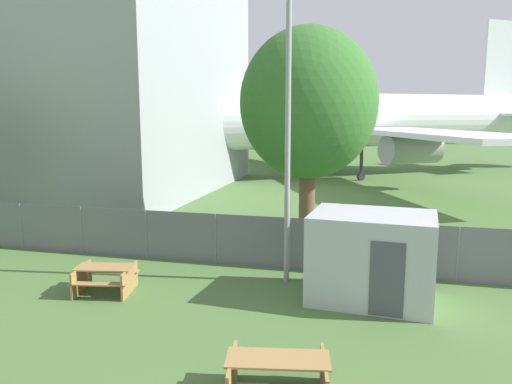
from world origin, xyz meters
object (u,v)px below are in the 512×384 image
Objects in this scene: portable_cabin at (372,257)px; tree_left_of_cabin at (308,104)px; picnic_bench_near_cabin at (278,373)px; airplane at (330,121)px; picnic_bench_open_grass at (105,276)px.

tree_left_of_cabin reaches higher than portable_cabin.
portable_cabin reaches higher than picnic_bench_near_cabin.
airplane reaches higher than tree_left_of_cabin.
airplane reaches higher than picnic_bench_open_grass.
airplane is 21.92× the size of picnic_bench_open_grass.
picnic_bench_open_grass is (-3.53, -26.90, -3.88)m from airplane.
tree_left_of_cabin reaches higher than picnic_bench_near_cabin.
airplane is at bearing 102.77° from portable_cabin.
airplane reaches higher than picnic_bench_near_cabin.
picnic_bench_near_cabin is (2.28, -30.89, -3.87)m from airplane.
portable_cabin is at bearing -65.23° from tree_left_of_cabin.
tree_left_of_cabin is at bearing 119.15° from portable_cabin.
tree_left_of_cabin is (-2.60, 5.63, 4.16)m from portable_cabin.
picnic_bench_open_grass is (-7.31, -1.28, -0.73)m from portable_cabin.
airplane is 4.86× the size of tree_left_of_cabin.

